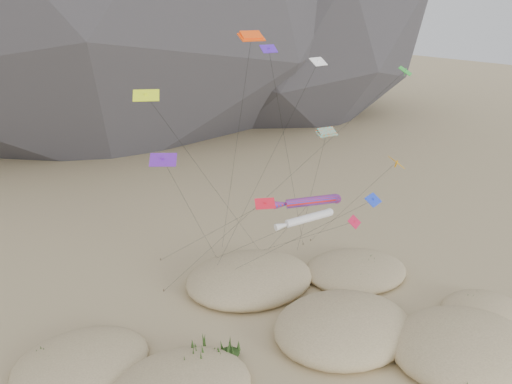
# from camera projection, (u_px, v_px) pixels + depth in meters

# --- Properties ---
(ground) EXTENTS (500.00, 500.00, 0.00)m
(ground) POSITION_uv_depth(u_px,v_px,m) (341.00, 373.00, 43.70)
(ground) COLOR #CCB789
(ground) RESTS_ON ground
(dunes) EXTENTS (49.47, 39.92, 3.96)m
(dunes) POSITION_uv_depth(u_px,v_px,m) (306.00, 344.00, 46.35)
(dunes) COLOR #CCB789
(dunes) RESTS_ON ground
(dune_grass) EXTENTS (43.85, 29.70, 1.53)m
(dune_grass) POSITION_uv_depth(u_px,v_px,m) (317.00, 346.00, 45.85)
(dune_grass) COLOR black
(dune_grass) RESTS_ON ground
(kite_stakes) EXTENTS (22.14, 8.06, 0.30)m
(kite_stakes) POSITION_uv_depth(u_px,v_px,m) (242.00, 260.00, 63.34)
(kite_stakes) COLOR #3F2D1E
(kite_stakes) RESTS_ON ground
(rainbow_tube_kite) EXTENTS (6.62, 13.99, 12.27)m
(rainbow_tube_kite) POSITION_uv_depth(u_px,v_px,m) (309.00, 202.00, 51.18)
(rainbow_tube_kite) COLOR red
(rainbow_tube_kite) RESTS_ON ground
(white_tube_kite) EXTENTS (7.91, 16.12, 11.77)m
(white_tube_kite) POSITION_uv_depth(u_px,v_px,m) (306.00, 219.00, 47.83)
(white_tube_kite) COLOR silver
(white_tube_kite) RESTS_ON ground
(orange_parafoil) EXTENTS (2.87, 10.82, 28.09)m
(orange_parafoil) POSITION_uv_depth(u_px,v_px,m) (251.00, 39.00, 49.21)
(orange_parafoil) COLOR #FF4A0D
(orange_parafoil) RESTS_ON ground
(multi_parafoil) EXTENTS (4.02, 9.89, 18.69)m
(multi_parafoil) POSITION_uv_depth(u_px,v_px,m) (326.00, 134.00, 51.12)
(multi_parafoil) COLOR #EE5219
(multi_parafoil) RESTS_ON ground
(delta_kites) EXTENTS (30.56, 21.88, 26.87)m
(delta_kites) POSITION_uv_depth(u_px,v_px,m) (301.00, 140.00, 48.22)
(delta_kites) COLOR #481FB7
(delta_kites) RESTS_ON ground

